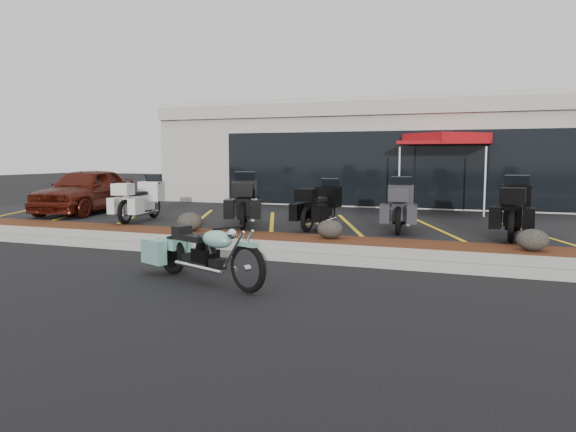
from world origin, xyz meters
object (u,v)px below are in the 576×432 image
at_px(traffic_cone, 326,208).
at_px(parked_car, 86,190).
at_px(hero_cruiser, 248,261).
at_px(touring_white, 154,196).
at_px(popup_canopy, 446,141).

bearing_deg(traffic_cone, parked_car, -165.63).
relative_size(hero_cruiser, touring_white, 1.21).
distance_m(traffic_cone, popup_canopy, 4.66).
bearing_deg(parked_car, traffic_cone, 5.63).
height_order(traffic_cone, popup_canopy, popup_canopy).
height_order(hero_cruiser, traffic_cone, hero_cruiser).
distance_m(parked_car, popup_canopy, 11.60).
height_order(parked_car, popup_canopy, popup_canopy).
bearing_deg(touring_white, hero_cruiser, -144.37).
bearing_deg(popup_canopy, parked_car, -161.74).
relative_size(parked_car, traffic_cone, 9.38).
bearing_deg(parked_car, touring_white, -18.22).
distance_m(hero_cruiser, parked_car, 11.48).
relative_size(touring_white, popup_canopy, 0.75).
xyz_separation_m(hero_cruiser, parked_car, (-8.96, 7.16, 0.39)).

